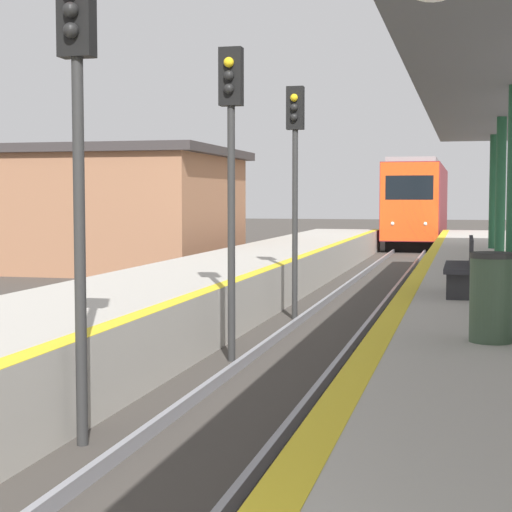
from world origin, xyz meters
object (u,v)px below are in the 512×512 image
object	(u,v)px
train	(419,203)
bench	(463,264)
signal_near	(77,117)
signal_mid	(231,145)
signal_far	(295,159)
trash_bin	(491,297)

from	to	relation	value
train	bench	xyz separation A→B (m)	(2.54, -34.24, -0.75)
signal_near	bench	size ratio (longest dim) A/B	2.59
signal_mid	signal_far	world-z (taller)	same
signal_near	signal_far	bearing A→B (deg)	87.91
signal_near	signal_mid	xyz separation A→B (m)	(0.29, 4.83, 0.00)
trash_bin	bench	bearing A→B (deg)	93.93
signal_mid	bench	size ratio (longest dim) A/B	2.59
signal_mid	signal_far	distance (m)	4.83
signal_mid	trash_bin	size ratio (longest dim) A/B	5.08
trash_bin	bench	xyz separation A→B (m)	(-0.31, 4.57, 0.01)
train	signal_near	size ratio (longest dim) A/B	3.40
train	signal_far	distance (m)	30.55
bench	signal_near	bearing A→B (deg)	-122.94
signal_mid	bench	bearing A→B (deg)	17.28
signal_near	signal_mid	world-z (taller)	same
train	trash_bin	xyz separation A→B (m)	(2.86, -38.81, -0.76)
train	trash_bin	distance (m)	38.92
signal_near	trash_bin	world-z (taller)	signal_near
signal_mid	trash_bin	xyz separation A→B (m)	(3.87, -3.46, -1.89)
signal_near	trash_bin	bearing A→B (deg)	18.24
signal_near	signal_mid	size ratio (longest dim) A/B	1.00
train	signal_near	distance (m)	40.21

